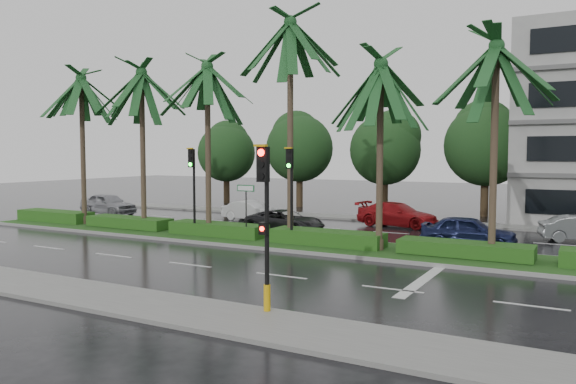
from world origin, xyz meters
The scene contains 17 objects.
ground centered at (0.00, 0.00, 0.00)m, with size 120.00×120.00×0.00m, color black.
near_sidewalk centered at (0.00, -10.20, 0.06)m, with size 40.00×2.40×0.12m, color slate.
far_sidewalk centered at (0.00, 12.00, 0.06)m, with size 40.00×2.00×0.12m, color slate.
median centered at (0.00, 1.00, 0.08)m, with size 36.00×4.00×0.15m.
hedge centered at (0.00, 1.00, 0.45)m, with size 35.20×1.40×0.60m.
lane_markings centered at (3.04, -0.43, 0.01)m, with size 34.00×13.06×0.01m.
palm_row centered at (-1.25, 1.02, 8.02)m, with size 26.30×4.20×10.89m.
signal_near centered at (6.00, -9.39, 2.50)m, with size 0.34×0.45×4.36m.
signal_median_left centered at (-4.00, 0.30, 3.00)m, with size 0.34×0.42×4.36m.
signal_median_right centered at (1.50, 0.30, 3.00)m, with size 0.34×0.42×4.36m.
street_sign centered at (-1.00, 0.48, 2.12)m, with size 0.95×0.09×2.60m.
bg_trees centered at (-0.04, 17.59, 4.77)m, with size 32.80×5.43×7.84m.
car_silver centered at (-15.97, 6.10, 0.74)m, with size 4.36×1.76×1.49m, color #96979D.
car_white centered at (-5.50, 7.99, 0.62)m, with size 3.76×1.31×1.24m, color silver.
car_darkgrey centered at (-1.00, 4.32, 0.61)m, with size 4.38×2.02×1.22m, color black.
car_red centered at (3.50, 9.64, 0.70)m, with size 4.79×1.95×1.39m, color maroon.
car_blue centered at (8.50, 4.29, 0.71)m, with size 4.18×1.68×1.42m, color #18204A.
Camera 1 is at (13.43, -21.74, 4.26)m, focal length 35.00 mm.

